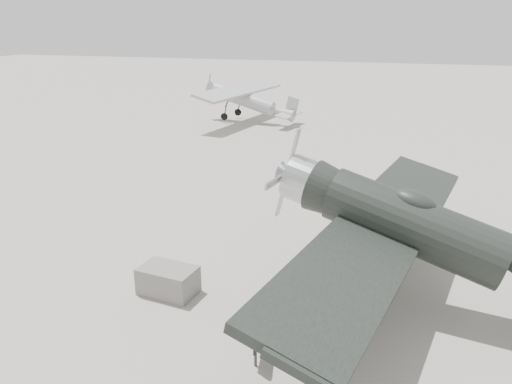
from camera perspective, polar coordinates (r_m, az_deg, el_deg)
ground at (r=17.42m, az=2.06°, el=-5.70°), size 160.00×160.00×0.00m
lowwing_monoplane at (r=13.47m, az=19.27°, el=-4.50°), size 9.13×12.66×4.07m
highwing_monoplane at (r=37.72m, az=-1.04°, el=10.80°), size 7.60×10.65×3.00m
equipment_block at (r=14.38m, az=-10.00°, el=-9.92°), size 1.68×1.17×0.78m
sign_board at (r=11.53m, az=0.16°, el=-14.97°), size 0.22×0.96×1.40m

